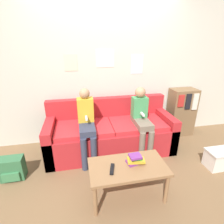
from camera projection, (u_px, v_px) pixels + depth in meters
ground_plane at (117, 167)px, 2.64m from camera, size 10.00×10.00×0.00m
wall_back at (105, 70)px, 3.05m from camera, size 8.00×0.06×2.60m
couch at (110, 134)px, 2.99m from camera, size 2.08×0.79×0.85m
coffee_table at (128, 169)px, 2.03m from camera, size 0.90×0.48×0.44m
person_left at (87, 123)px, 2.61m from camera, size 0.24×0.54×1.13m
person_right at (142, 118)px, 2.77m from camera, size 0.24×0.54×1.11m
tv_remote at (112, 169)px, 1.94m from camera, size 0.09×0.17×0.02m
book_stack at (136, 159)px, 2.04m from camera, size 0.22×0.16×0.11m
bookshelf at (181, 112)px, 3.45m from camera, size 0.48×0.34×0.93m
storage_box at (221, 158)px, 2.61m from camera, size 0.45×0.26×0.28m
backpack at (12, 169)px, 2.37m from camera, size 0.31×0.21×0.32m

